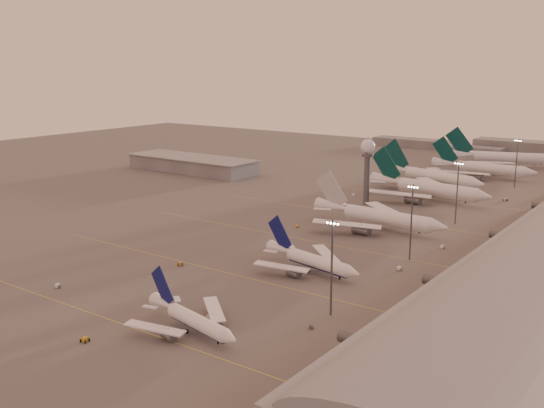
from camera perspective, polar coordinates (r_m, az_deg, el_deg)
The scene contains 26 objects.
ground at distance 198.65m, azimuth -9.33°, elevation -6.02°, with size 700.00×700.00×0.00m, color #565454.
taxiway_markings at distance 223.91m, azimuth 6.46°, elevation -3.78°, with size 180.00×185.25×0.02m.
hangar at distance 377.01m, azimuth -7.18°, elevation 3.59°, with size 82.00×27.00×8.50m.
radar_tower at distance 286.19m, azimuth 8.55°, elevation 4.05°, with size 6.40×6.40×31.10m.
mast_a at distance 160.12m, azimuth 5.38°, elevation -5.33°, with size 3.60×0.56×25.00m.
mast_b at distance 208.81m, azimuth 12.39°, elevation -1.30°, with size 3.60×0.56×25.00m.
mast_c at distance 260.70m, azimuth 16.27°, elevation 1.24°, with size 3.60×0.56×25.00m.
mast_d at distance 346.24m, azimuth 21.07°, elevation 3.62°, with size 3.60×0.56×25.00m.
distant_horizon at distance 479.09m, azimuth 19.70°, elevation 4.82°, with size 165.00×37.50×9.00m.
narrowbody_near at distance 154.59m, azimuth -7.18°, elevation -10.43°, with size 33.58×26.53×13.27m.
narrowbody_mid at distance 195.50m, azimuth 3.58°, elevation -5.24°, with size 38.19×30.18×15.08m.
widebody_white at distance 247.81m, azimuth 9.55°, elevation -1.42°, with size 58.14×46.46×20.44m.
greentail_a at distance 304.72m, azimuth 13.88°, elevation 1.12°, with size 62.94×50.52×22.93m.
greentail_b at distance 337.38m, azimuth 14.13°, elevation 2.19°, with size 61.14×48.75×22.69m.
greentail_c at distance 372.83m, azimuth 18.40°, elevation 2.86°, with size 59.16×47.82×21.50m.
greentail_d at distance 415.03m, azimuth 19.81°, elevation 3.75°, with size 63.15×50.17×23.82m.
gsv_truck_a at distance 191.89m, azimuth -18.58°, elevation -6.82°, with size 6.30×3.16×2.43m.
gsv_tug_near at distance 155.41m, azimuth -16.43°, elevation -11.60°, with size 2.91×4.09×1.07m.
gsv_catering_a at distance 155.91m, azimuth 3.60°, elevation -10.45°, with size 5.10×3.78×3.83m.
gsv_tug_mid at distance 203.63m, azimuth -8.23°, elevation -5.36°, with size 3.96×3.96×1.00m.
gsv_truck_b at distance 200.46m, azimuth 11.47°, elevation -5.55°, with size 6.45×2.85×2.53m.
gsv_truck_c at distance 247.11m, azimuth 2.37°, elevation -1.89°, with size 5.09×4.68×2.06m.
gsv_catering_b at distance 226.82m, azimuth 15.11°, elevation -3.34°, with size 5.99×3.89×4.53m.
gsv_tug_far at distance 268.36m, azimuth 8.80°, elevation -0.98°, with size 3.69×3.39×0.91m.
gsv_truck_d at distance 307.81m, azimuth 7.33°, elevation 0.96°, with size 3.95×6.39×2.43m.
gsv_tug_hangar at distance 313.63m, azimuth 20.21°, elevation 0.37°, with size 4.33×3.17×1.11m.
Camera 1 is at (134.89, -131.52, 63.00)m, focal length 42.00 mm.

